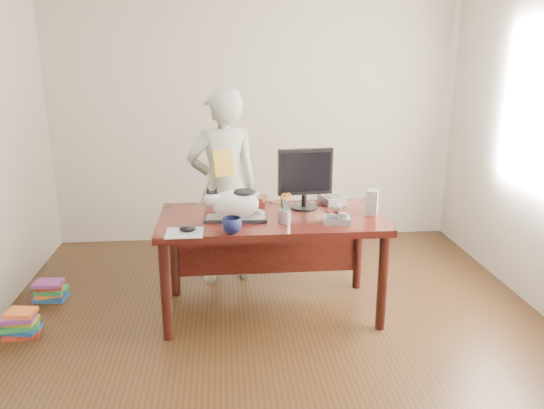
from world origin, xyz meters
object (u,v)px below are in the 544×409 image
(monitor, at_px, (305,175))
(coffee_mug, at_px, (232,225))
(book_stack, at_px, (251,200))
(person, at_px, (224,188))
(book_pile_a, at_px, (21,324))
(cat, at_px, (233,203))
(baseball, at_px, (337,207))
(keyboard, at_px, (236,218))
(phone, at_px, (337,219))
(desk, at_px, (270,232))
(speaker, at_px, (372,202))
(book_pile_b, at_px, (50,291))
(calculator, at_px, (332,199))
(mouse, at_px, (188,229))
(pen_cup, at_px, (285,215))

(monitor, relative_size, coffee_mug, 3.53)
(book_stack, relative_size, person, 0.16)
(person, height_order, book_pile_a, person)
(coffee_mug, bearing_deg, cat, 86.22)
(coffee_mug, height_order, baseball, coffee_mug)
(keyboard, bearing_deg, phone, -6.86)
(desk, bearing_deg, speaker, -8.82)
(phone, bearing_deg, coffee_mug, -161.38)
(monitor, xyz_separation_m, book_stack, (-0.39, 0.16, -0.22))
(keyboard, bearing_deg, book_pile_a, -171.05)
(book_pile_b, bearing_deg, book_pile_a, -93.13)
(coffee_mug, distance_m, book_pile_a, 1.63)
(speaker, height_order, book_pile_b, speaker)
(calculator, bearing_deg, book_stack, 164.53)
(mouse, bearing_deg, cat, 36.91)
(cat, distance_m, phone, 0.73)
(pen_cup, height_order, calculator, pen_cup)
(mouse, relative_size, person, 0.07)
(coffee_mug, xyz_separation_m, phone, (0.72, 0.13, -0.02))
(baseball, distance_m, book_pile_b, 2.34)
(desk, height_order, person, person)
(desk, xyz_separation_m, coffee_mug, (-0.29, -0.42, 0.20))
(coffee_mug, distance_m, phone, 0.74)
(keyboard, height_order, cat, cat)
(book_stack, bearing_deg, speaker, -9.35)
(mouse, xyz_separation_m, phone, (1.01, 0.10, 0.00))
(cat, bearing_deg, book_pile_a, -171.04)
(book_pile_a, bearing_deg, baseball, 6.53)
(calculator, bearing_deg, desk, -170.61)
(coffee_mug, xyz_separation_m, person, (-0.05, 0.94, 0.01))
(desk, bearing_deg, pen_cup, -72.47)
(book_stack, height_order, book_pile_a, book_stack)
(pen_cup, bearing_deg, calculator, 47.20)
(keyboard, distance_m, book_pile_a, 1.64)
(phone, relative_size, baseball, 3.00)
(monitor, distance_m, speaker, 0.52)
(monitor, bearing_deg, keyboard, -161.93)
(pen_cup, relative_size, coffee_mug, 1.65)
(desk, relative_size, keyboard, 3.58)
(calculator, bearing_deg, book_pile_b, 164.75)
(monitor, relative_size, calculator, 1.89)
(calculator, bearing_deg, phone, -111.44)
(coffee_mug, bearing_deg, calculator, 38.58)
(cat, xyz_separation_m, book_pile_a, (-1.48, -0.13, -0.79))
(coffee_mug, bearing_deg, speaker, 16.69)
(desk, bearing_deg, book_pile_b, 171.03)
(keyboard, height_order, mouse, mouse)
(desk, relative_size, phone, 8.05)
(person, bearing_deg, desk, 106.19)
(book_pile_a, bearing_deg, mouse, -4.85)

